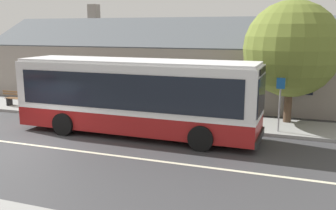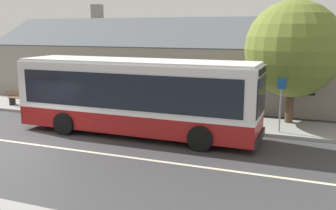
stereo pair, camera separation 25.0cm
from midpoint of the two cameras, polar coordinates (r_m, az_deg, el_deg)
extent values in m
plane|color=#38383A|center=(16.23, -20.51, -5.73)|extent=(300.00, 300.00, 0.00)
cube|color=gray|center=(20.95, -9.91, -1.16)|extent=(60.00, 3.00, 0.15)
cube|color=beige|center=(16.23, -20.51, -5.72)|extent=(60.00, 0.16, 0.01)
cube|color=gray|center=(25.94, 0.60, 5.17)|extent=(24.09, 8.00, 3.49)
cube|color=#4C5156|center=(23.90, -1.02, 11.01)|extent=(24.69, 4.07, 1.97)
cube|color=#4C5156|center=(27.67, 2.01, 11.07)|extent=(24.69, 4.07, 1.97)
cube|color=gray|center=(29.38, -11.48, 13.64)|extent=(0.70, 0.70, 1.20)
cube|color=black|center=(26.60, -19.93, 5.02)|extent=(1.10, 0.06, 1.30)
cube|color=black|center=(22.18, -2.88, 4.53)|extent=(1.10, 0.06, 1.30)
cube|color=black|center=(20.46, 19.48, 3.30)|extent=(1.10, 0.06, 1.30)
cube|color=#4C3323|center=(21.18, 6.19, 1.77)|extent=(1.00, 0.06, 2.10)
cube|color=maroon|center=(16.63, -5.32, -2.14)|extent=(10.71, 2.58, 0.84)
cube|color=white|center=(16.52, -5.35, -0.55)|extent=(10.73, 2.60, 0.10)
cube|color=silver|center=(16.34, -5.42, 3.00)|extent=(10.71, 2.58, 1.97)
cube|color=silver|center=(16.22, -5.49, 6.65)|extent=(10.50, 2.45, 0.12)
cube|color=black|center=(17.49, -3.61, 3.26)|extent=(9.84, 0.10, 1.47)
cube|color=black|center=(15.24, -7.48, 1.96)|extent=(9.84, 0.10, 1.47)
cube|color=black|center=(14.85, 13.59, 1.48)|extent=(0.06, 2.20, 1.47)
cube|color=black|center=(14.72, 13.77, 5.10)|extent=(0.05, 1.75, 0.24)
cube|color=black|center=(15.23, 13.37, -4.85)|extent=(0.10, 2.50, 0.28)
cube|color=#197233|center=(18.32, -7.37, -0.91)|extent=(2.99, 0.05, 0.59)
cube|color=black|center=(16.36, 9.90, 0.59)|extent=(0.90, 0.04, 2.56)
cylinder|color=black|center=(16.74, 6.88, -2.78)|extent=(1.00, 0.29, 1.00)
cylinder|color=black|center=(14.40, 4.52, -5.09)|extent=(1.00, 0.29, 1.00)
cylinder|color=black|center=(19.13, -11.64, -1.13)|extent=(1.00, 0.29, 1.00)
cylinder|color=black|center=(17.13, -16.06, -2.82)|extent=(1.00, 0.29, 1.00)
cube|color=brown|center=(23.82, -21.89, 0.99)|extent=(1.71, 0.10, 0.04)
cube|color=brown|center=(23.72, -22.12, 0.93)|extent=(1.71, 0.10, 0.04)
cube|color=brown|center=(23.61, -22.36, 0.87)|extent=(1.71, 0.10, 0.04)
cube|color=brown|center=(23.47, -22.62, 1.53)|extent=(1.71, 0.04, 0.10)
cube|color=brown|center=(23.45, -22.64, 1.87)|extent=(1.71, 0.04, 0.10)
cube|color=black|center=(23.31, -20.83, 0.29)|extent=(0.08, 0.43, 0.45)
cube|color=black|center=(24.22, -23.29, 0.50)|extent=(0.08, 0.43, 0.45)
cube|color=brown|center=(21.56, -12.28, 0.53)|extent=(1.78, 0.10, 0.04)
cube|color=brown|center=(21.45, -12.48, 0.47)|extent=(1.78, 0.10, 0.04)
cube|color=brown|center=(21.33, -12.69, 0.40)|extent=(1.78, 0.10, 0.04)
cube|color=brown|center=(21.17, -12.91, 1.13)|extent=(1.78, 0.04, 0.10)
cube|color=brown|center=(21.14, -12.92, 1.50)|extent=(1.78, 0.04, 0.10)
cube|color=black|center=(21.12, -10.82, -0.26)|extent=(0.08, 0.43, 0.45)
cube|color=black|center=(21.87, -14.03, 0.01)|extent=(0.08, 0.43, 0.45)
cylinder|color=#4C3828|center=(19.00, 17.46, 0.35)|extent=(0.37, 0.37, 2.21)
sphere|color=olive|center=(18.69, 17.94, 8.14)|extent=(4.54, 4.54, 4.54)
sphere|color=olive|center=(18.27, 16.45, 6.02)|extent=(2.62, 2.62, 2.62)
cylinder|color=gray|center=(17.03, 16.23, 0.02)|extent=(0.07, 0.07, 2.40)
cube|color=#1959A5|center=(16.86, 16.41, 3.18)|extent=(0.36, 0.03, 0.48)
camera|label=1|loc=(0.13, -90.47, -0.09)|focal=40.00mm
camera|label=2|loc=(0.13, 89.53, 0.09)|focal=40.00mm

